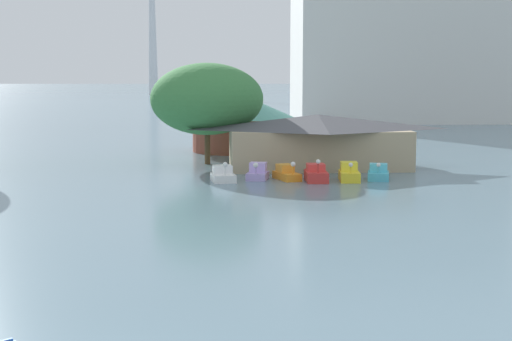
% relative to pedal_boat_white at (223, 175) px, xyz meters
% --- Properties ---
extents(pedal_boat_white, '(1.99, 2.72, 1.63)m').
position_rel_pedal_boat_white_xyz_m(pedal_boat_white, '(0.00, 0.00, 0.00)').
color(pedal_boat_white, white).
rests_on(pedal_boat_white, ground).
extents(pedal_boat_lavender, '(2.00, 2.53, 1.43)m').
position_rel_pedal_boat_white_xyz_m(pedal_boat_lavender, '(2.74, 0.97, 0.03)').
color(pedal_boat_lavender, '#B299D8').
rests_on(pedal_boat_lavender, ground).
extents(pedal_boat_orange, '(2.11, 3.13, 1.54)m').
position_rel_pedal_boat_white_xyz_m(pedal_boat_orange, '(4.98, 0.66, -0.01)').
color(pedal_boat_orange, orange).
rests_on(pedal_boat_orange, ground).
extents(pedal_boat_red, '(1.69, 2.97, 1.82)m').
position_rel_pedal_boat_white_xyz_m(pedal_boat_red, '(7.14, -0.39, 0.06)').
color(pedal_boat_red, red).
rests_on(pedal_boat_red, ground).
extents(pedal_boat_yellow, '(1.77, 2.95, 1.55)m').
position_rel_pedal_boat_white_xyz_m(pedal_boat_yellow, '(9.71, -0.33, 0.09)').
color(pedal_boat_yellow, yellow).
rests_on(pedal_boat_yellow, ground).
extents(pedal_boat_cyan, '(2.09, 2.55, 1.46)m').
position_rel_pedal_boat_white_xyz_m(pedal_boat_cyan, '(12.08, -0.02, 0.01)').
color(pedal_boat_cyan, '#4CB7CC').
rests_on(pedal_boat_cyan, ground).
extents(boathouse, '(16.61, 8.91, 4.69)m').
position_rel_pedal_boat_white_xyz_m(boathouse, '(8.57, 7.96, 1.97)').
color(boathouse, tan).
rests_on(boathouse, ground).
extents(green_roof_pavilion, '(12.40, 12.40, 7.02)m').
position_rel_pedal_boat_white_xyz_m(green_roof_pavilion, '(2.21, 22.75, 3.05)').
color(green_roof_pavilion, brown).
rests_on(green_roof_pavilion, ground).
extents(shoreline_tree_mid, '(10.32, 10.32, 9.25)m').
position_rel_pedal_boat_white_xyz_m(shoreline_tree_mid, '(-1.14, 11.33, 5.49)').
color(shoreline_tree_mid, brown).
rests_on(shoreline_tree_mid, ground).
extents(background_building_block, '(37.69, 17.84, 28.52)m').
position_rel_pedal_boat_white_xyz_m(background_building_block, '(33.30, 72.74, 13.79)').
color(background_building_block, silver).
rests_on(background_building_block, ground).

